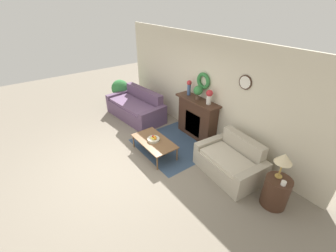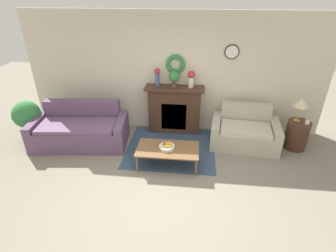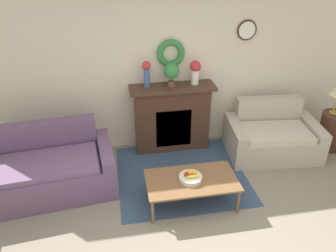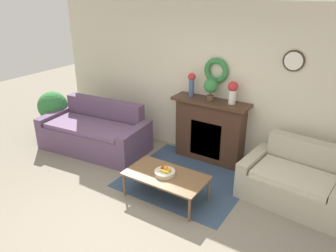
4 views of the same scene
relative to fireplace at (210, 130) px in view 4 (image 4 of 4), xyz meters
name	(u,v)px [view 4 (image 4 of 4)]	position (x,y,z in m)	size (l,w,h in m)	color
ground_plane	(123,232)	(-0.05, -2.33, -0.56)	(16.00, 16.00, 0.00)	gray
floor_rug	(187,178)	(0.00, -0.78, -0.56)	(1.88, 1.75, 0.01)	#334760
wall_back	(215,83)	(-0.05, 0.21, 0.79)	(6.80, 0.16, 2.70)	beige
fireplace	(210,130)	(0.00, 0.00, 0.00)	(1.33, 0.41, 1.12)	#42281C
couch_left	(95,133)	(-2.00, -0.78, -0.25)	(2.09, 1.16, 0.88)	#604766
loveseat_right	(295,181)	(1.58, -0.44, -0.27)	(1.50, 1.05, 0.84)	#B2A893
coffee_table	(166,176)	(0.00, -1.40, -0.21)	(1.18, 0.65, 0.39)	brown
fruit_bowl	(165,172)	(-0.02, -1.41, -0.14)	(0.30, 0.30, 0.12)	beige
vase_on_mantel_left	(192,83)	(-0.39, 0.01, 0.79)	(0.13, 0.13, 0.41)	#3D5684
vase_on_mantel_right	(233,91)	(0.36, 0.01, 0.77)	(0.17, 0.17, 0.37)	silver
potted_plant_on_mantel	(211,87)	(-0.02, -0.01, 0.79)	(0.24, 0.24, 0.37)	brown
potted_plant_floor_by_couch	(53,107)	(-3.22, -0.72, 0.01)	(0.61, 0.61, 0.91)	brown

